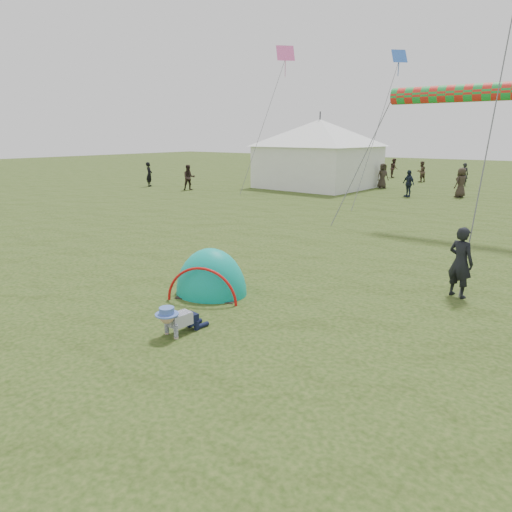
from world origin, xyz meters
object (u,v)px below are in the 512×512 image
Objects in this scene: standing_adult at (460,262)px; event_marquee at (319,151)px; crawling_toddler at (177,319)px; popup_tent at (211,293)px.

event_marquee reaches higher than standing_adult.
crawling_toddler is 25.91m from event_marquee.
crawling_toddler is at bearing -63.42° from event_marquee.
crawling_toddler is 2.34m from popup_tent.
popup_tent is 23.64m from event_marquee.
crawling_toddler is at bearing 76.25° from standing_adult.
popup_tent is at bearing 55.77° from standing_adult.
standing_adult is at bearing 12.78° from popup_tent.
crawling_toddler is 0.11× the size of event_marquee.
event_marquee is at bearing -31.72° from standing_adult.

